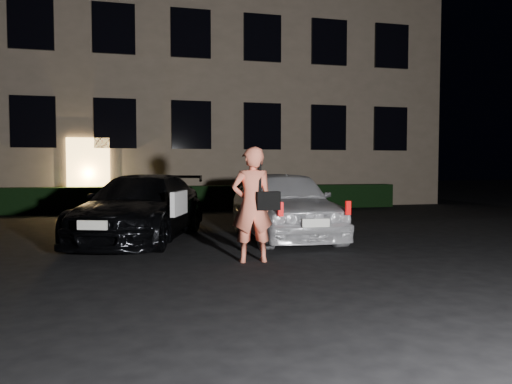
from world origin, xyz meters
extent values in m
plane|color=black|center=(0.00, 0.00, 0.00)|extent=(80.00, 80.00, 0.00)
cube|color=#776855|center=(0.00, 15.00, 6.00)|extent=(20.00, 8.00, 12.00)
cube|color=#E0AA59|center=(-3.50, 10.94, 1.25)|extent=(1.40, 0.10, 2.50)
cube|color=black|center=(-5.20, 10.94, 3.00)|extent=(1.40, 0.10, 1.70)
cube|color=black|center=(-2.60, 10.94, 3.00)|extent=(1.40, 0.10, 1.70)
cube|color=black|center=(0.00, 10.94, 3.00)|extent=(1.40, 0.10, 1.70)
cube|color=black|center=(2.60, 10.94, 3.00)|extent=(1.40, 0.10, 1.70)
cube|color=black|center=(5.20, 10.94, 3.00)|extent=(1.40, 0.10, 1.70)
cube|color=black|center=(7.80, 10.94, 3.00)|extent=(1.40, 0.10, 1.70)
cube|color=black|center=(-5.20, 10.94, 6.20)|extent=(1.40, 0.10, 1.70)
cube|color=black|center=(-2.60, 10.94, 6.20)|extent=(1.40, 0.10, 1.70)
cube|color=black|center=(0.00, 10.94, 6.20)|extent=(1.40, 0.10, 1.70)
cube|color=black|center=(2.60, 10.94, 6.20)|extent=(1.40, 0.10, 1.70)
cube|color=black|center=(5.20, 10.94, 6.20)|extent=(1.40, 0.10, 1.70)
cube|color=black|center=(7.80, 10.94, 6.20)|extent=(1.40, 0.10, 1.70)
cube|color=black|center=(0.00, 10.50, 0.42)|extent=(15.00, 0.70, 0.85)
imported|color=black|center=(-1.89, 3.83, 0.68)|extent=(3.38, 5.06, 1.36)
cube|color=white|center=(-1.21, 2.67, 0.84)|extent=(0.41, 0.95, 0.45)
cube|color=silver|center=(-2.71, 1.54, 0.59)|extent=(0.48, 0.21, 0.15)
imported|color=silver|center=(1.08, 3.36, 0.74)|extent=(1.90, 4.40, 1.48)
cube|color=red|center=(0.39, 1.31, 0.81)|extent=(0.09, 0.06, 0.25)
cube|color=red|center=(1.62, 1.27, 0.81)|extent=(0.09, 0.06, 0.25)
cube|color=silver|center=(1.00, 1.24, 0.56)|extent=(0.49, 0.06, 0.15)
imported|color=#FF7A5B|center=(-0.21, 0.91, 0.93)|extent=(0.68, 0.45, 1.85)
cube|color=black|center=(0.02, 0.78, 0.99)|extent=(0.38, 0.17, 0.29)
cube|color=black|center=(-0.11, 0.83, 1.41)|extent=(0.04, 0.06, 0.58)
camera|label=1|loc=(-2.08, -6.84, 1.55)|focal=35.00mm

